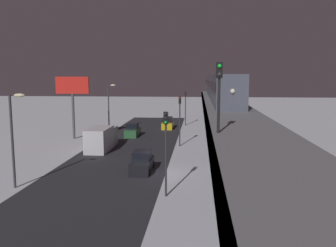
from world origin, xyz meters
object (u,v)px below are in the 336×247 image
object	(u,v)px
traffic_light_far	(185,103)
traffic_light_mid	(180,114)
delivery_van	(102,138)
subway_train	(217,85)
sedan_black	(142,163)
sedan_yellow	(168,124)
sedan_green	(133,131)
traffic_light_near	(166,142)
commercial_billboard	(72,91)
rail_signal	(219,85)

from	to	relation	value
traffic_light_far	traffic_light_mid	bearing A→B (deg)	90.00
delivery_van	traffic_light_far	distance (m)	23.87
subway_train	traffic_light_mid	world-z (taller)	subway_train
sedan_black	delivery_van	distance (m)	11.63
subway_train	traffic_light_far	world-z (taller)	subway_train
subway_train	sedan_black	bearing A→B (deg)	73.25
sedan_yellow	delivery_van	distance (m)	19.24
sedan_green	traffic_light_near	distance (m)	27.37
sedan_green	traffic_light_near	xyz separation A→B (m)	(-7.50, 26.10, 3.40)
traffic_light_near	traffic_light_mid	bearing A→B (deg)	-90.00
traffic_light_near	traffic_light_mid	world-z (taller)	same
sedan_green	traffic_light_far	bearing A→B (deg)	-122.21
sedan_green	traffic_light_far	distance (m)	14.48
traffic_light_near	traffic_light_far	xyz separation A→B (m)	(0.00, -38.01, 0.00)
sedan_yellow	traffic_light_far	world-z (taller)	traffic_light_far
subway_train	delivery_van	world-z (taller)	subway_train
sedan_black	traffic_light_near	size ratio (longest dim) A/B	0.67
traffic_light_far	commercial_billboard	distance (m)	21.64
traffic_light_mid	commercial_billboard	xyz separation A→B (m)	(15.54, -4.18, 2.63)
rail_signal	sedan_black	bearing A→B (deg)	-62.00
sedan_green	delivery_van	world-z (taller)	delivery_van
sedan_green	traffic_light_near	world-z (taller)	traffic_light_near
traffic_light_far	commercial_billboard	xyz separation A→B (m)	(15.54, 14.83, 2.63)
sedan_black	commercial_billboard	bearing A→B (deg)	127.53
sedan_black	traffic_light_mid	world-z (taller)	traffic_light_mid
sedan_yellow	traffic_light_near	size ratio (longest dim) A/B	0.73
commercial_billboard	rail_signal	bearing A→B (deg)	123.75
sedan_yellow	sedan_black	bearing A→B (deg)	-90.00
traffic_light_near	commercial_billboard	size ratio (longest dim) A/B	0.72
sedan_black	traffic_light_mid	distance (m)	13.06
traffic_light_mid	sedan_black	bearing A→B (deg)	76.71
delivery_van	traffic_light_mid	world-z (taller)	traffic_light_mid
rail_signal	sedan_black	size ratio (longest dim) A/B	0.93
sedan_green	rail_signal	bearing A→B (deg)	109.31
commercial_billboard	subway_train	bearing A→B (deg)	-151.91
sedan_yellow	traffic_light_far	bearing A→B (deg)	51.59
traffic_light_mid	commercial_billboard	world-z (taller)	commercial_billboard
sedan_black	traffic_light_mid	size ratio (longest dim) A/B	0.67
delivery_van	commercial_billboard	xyz separation A→B (m)	(6.04, -6.89, 5.48)
sedan_black	commercial_billboard	xyz separation A→B (m)	(12.64, -16.45, 6.04)
subway_train	traffic_light_far	size ratio (longest dim) A/B	8.67
subway_train	delivery_van	bearing A→B (deg)	50.46
rail_signal	sedan_black	xyz separation A→B (m)	(6.41, -12.05, -7.70)
sedan_green	commercial_billboard	world-z (taller)	commercial_billboard
sedan_green	delivery_van	bearing A→B (deg)	78.48
sedan_yellow	traffic_light_mid	size ratio (longest dim) A/B	0.73
delivery_van	traffic_light_near	bearing A→B (deg)	120.25
sedan_yellow	delivery_van	bearing A→B (deg)	-110.08
traffic_light_mid	traffic_light_far	distance (m)	19.00
traffic_light_mid	traffic_light_far	size ratio (longest dim) A/B	1.00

